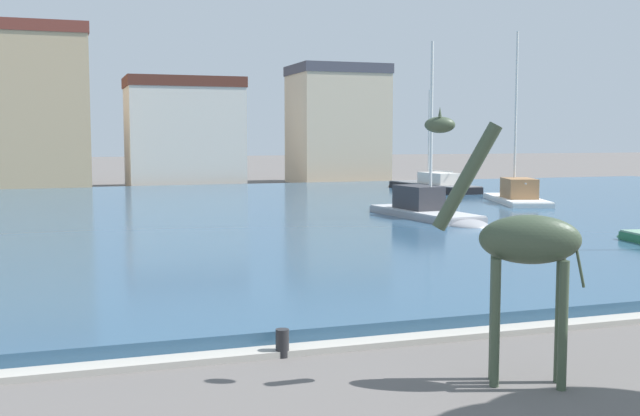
% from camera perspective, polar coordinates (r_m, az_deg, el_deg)
% --- Properties ---
extents(harbor_water, '(87.84, 43.21, 0.36)m').
position_cam_1_polar(harbor_water, '(35.46, -10.79, -0.81)').
color(harbor_water, '#2D5170').
rests_on(harbor_water, ground).
extents(quay_edge_coping, '(87.84, 0.50, 0.12)m').
position_cam_1_polar(quay_edge_coping, '(14.47, 1.66, -10.08)').
color(quay_edge_coping, '#ADA89E').
rests_on(quay_edge_coping, ground).
extents(giraffe_statue, '(2.33, 1.53, 4.35)m').
position_cam_1_polar(giraffe_statue, '(12.44, 14.56, -2.62)').
color(giraffe_statue, '#3D4C38').
rests_on(giraffe_statue, ground).
extents(sailboat_white, '(4.37, 8.03, 9.46)m').
position_cam_1_polar(sailboat_white, '(43.18, 14.10, 0.70)').
color(sailboat_white, white).
rests_on(sailboat_white, ground).
extents(sailboat_grey, '(2.48, 7.74, 7.89)m').
position_cam_1_polar(sailboat_grey, '(33.72, 8.03, -0.43)').
color(sailboat_grey, '#939399').
rests_on(sailboat_grey, ground).
extents(sailboat_black, '(2.78, 9.43, 6.91)m').
position_cam_1_polar(sailboat_black, '(51.69, 7.96, 1.52)').
color(sailboat_black, black).
rests_on(sailboat_black, ground).
extents(mooring_bollard, '(0.24, 0.24, 0.50)m').
position_cam_1_polar(mooring_bollard, '(13.92, -2.79, -9.89)').
color(mooring_bollard, '#232326').
rests_on(mooring_bollard, ground).
extents(townhouse_tall_gabled, '(8.61, 7.48, 11.71)m').
position_cam_1_polar(townhouse_tall_gabled, '(59.51, -20.77, 6.85)').
color(townhouse_tall_gabled, tan).
rests_on(townhouse_tall_gabled, ground).
extents(townhouse_wide_warehouse, '(8.78, 5.47, 8.35)m').
position_cam_1_polar(townhouse_wide_warehouse, '(60.68, -9.95, 5.49)').
color(townhouse_wide_warehouse, beige).
rests_on(townhouse_wide_warehouse, ground).
extents(townhouse_narrow_midrow, '(7.49, 6.38, 9.78)m').
position_cam_1_polar(townhouse_narrow_midrow, '(65.27, 1.27, 6.18)').
color(townhouse_narrow_midrow, '#C6B293').
rests_on(townhouse_narrow_midrow, ground).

